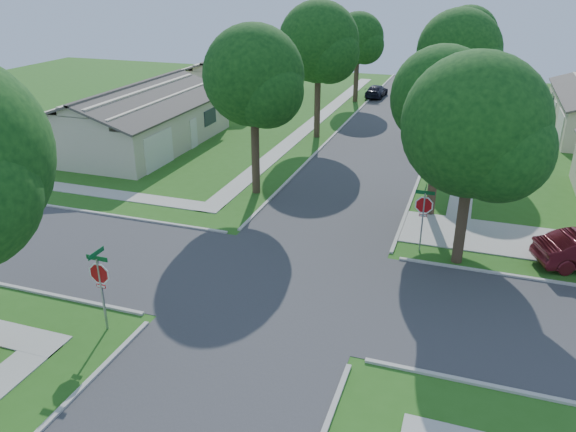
{
  "coord_description": "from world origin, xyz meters",
  "views": [
    {
      "loc": [
        6.32,
        -17.88,
        11.21
      ],
      "look_at": [
        -0.78,
        2.95,
        1.6
      ],
      "focal_mm": 35.0,
      "sensor_mm": 36.0,
      "label": 1
    }
  ],
  "objects_px": {
    "tree_w_far": "(358,41)",
    "tree_ne_corner": "(476,132)",
    "car_curb_east": "(432,125)",
    "house_nw_far": "(236,82)",
    "tree_e_far": "(468,39)",
    "tree_e_near": "(443,102)",
    "house_nw_near": "(137,123)",
    "tree_e_mid": "(459,55)",
    "stop_sign_ne": "(424,208)",
    "tree_w_near": "(255,80)",
    "car_curb_west": "(376,91)",
    "tree_w_mid": "(319,46)",
    "stop_sign_sw": "(100,277)"
  },
  "relations": [
    {
      "from": "car_curb_west",
      "to": "tree_w_mid",
      "type": "bearing_deg",
      "value": 87.09
    },
    {
      "from": "tree_ne_corner",
      "to": "car_curb_west",
      "type": "xyz_separation_m",
      "value": [
        -9.56,
        32.42,
        -5.01
      ]
    },
    {
      "from": "stop_sign_ne",
      "to": "tree_e_mid",
      "type": "bearing_deg",
      "value": 89.8
    },
    {
      "from": "tree_e_far",
      "to": "tree_ne_corner",
      "type": "relative_size",
      "value": 1.01
    },
    {
      "from": "tree_w_mid",
      "to": "house_nw_far",
      "type": "distance_m",
      "value": 16.56
    },
    {
      "from": "house_nw_near",
      "to": "tree_w_mid",
      "type": "bearing_deg",
      "value": 27.9
    },
    {
      "from": "house_nw_far",
      "to": "car_curb_west",
      "type": "height_order",
      "value": "house_nw_far"
    },
    {
      "from": "tree_w_near",
      "to": "tree_e_mid",
      "type": "bearing_deg",
      "value": 51.92
    },
    {
      "from": "house_nw_near",
      "to": "house_nw_far",
      "type": "relative_size",
      "value": 1.0
    },
    {
      "from": "tree_e_near",
      "to": "house_nw_far",
      "type": "relative_size",
      "value": 0.61
    },
    {
      "from": "tree_e_near",
      "to": "tree_ne_corner",
      "type": "relative_size",
      "value": 0.96
    },
    {
      "from": "tree_w_far",
      "to": "car_curb_west",
      "type": "height_order",
      "value": "tree_w_far"
    },
    {
      "from": "tree_e_far",
      "to": "tree_e_mid",
      "type": "bearing_deg",
      "value": -89.98
    },
    {
      "from": "tree_ne_corner",
      "to": "car_curb_east",
      "type": "bearing_deg",
      "value": 98.69
    },
    {
      "from": "stop_sign_ne",
      "to": "tree_w_mid",
      "type": "xyz_separation_m",
      "value": [
        -9.34,
        16.31,
        4.46
      ]
    },
    {
      "from": "stop_sign_ne",
      "to": "car_curb_west",
      "type": "height_order",
      "value": "stop_sign_ne"
    },
    {
      "from": "stop_sign_ne",
      "to": "car_curb_east",
      "type": "bearing_deg",
      "value": 94.25
    },
    {
      "from": "house_nw_far",
      "to": "tree_e_far",
      "type": "bearing_deg",
      "value": 5.53
    },
    {
      "from": "tree_ne_corner",
      "to": "house_nw_near",
      "type": "xyz_separation_m",
      "value": [
        -22.35,
        10.79,
        -4.08
      ]
    },
    {
      "from": "tree_e_near",
      "to": "house_nw_near",
      "type": "bearing_deg",
      "value": 163.89
    },
    {
      "from": "tree_w_mid",
      "to": "tree_ne_corner",
      "type": "relative_size",
      "value": 1.1
    },
    {
      "from": "stop_sign_sw",
      "to": "house_nw_near",
      "type": "bearing_deg",
      "value": 119.83
    },
    {
      "from": "tree_ne_corner",
      "to": "tree_w_near",
      "type": "bearing_deg",
      "value": 156.44
    },
    {
      "from": "tree_w_far",
      "to": "car_curb_west",
      "type": "bearing_deg",
      "value": 61.03
    },
    {
      "from": "tree_ne_corner",
      "to": "stop_sign_ne",
      "type": "bearing_deg",
      "value": 163.45
    },
    {
      "from": "house_nw_far",
      "to": "car_curb_east",
      "type": "bearing_deg",
      "value": -20.32
    },
    {
      "from": "tree_e_mid",
      "to": "tree_w_far",
      "type": "distance_m",
      "value": 16.06
    },
    {
      "from": "stop_sign_sw",
      "to": "house_nw_near",
      "type": "xyz_separation_m",
      "value": [
        -11.29,
        19.7,
        -0.51
      ]
    },
    {
      "from": "stop_sign_ne",
      "to": "tree_e_mid",
      "type": "relative_size",
      "value": 0.32
    },
    {
      "from": "tree_e_far",
      "to": "house_nw_near",
      "type": "height_order",
      "value": "tree_e_far"
    },
    {
      "from": "stop_sign_sw",
      "to": "tree_e_mid",
      "type": "xyz_separation_m",
      "value": [
        9.46,
        25.71,
        4.22
      ]
    },
    {
      "from": "stop_sign_ne",
      "to": "tree_ne_corner",
      "type": "height_order",
      "value": "tree_ne_corner"
    },
    {
      "from": "stop_sign_sw",
      "to": "stop_sign_ne",
      "type": "distance_m",
      "value": 13.29
    },
    {
      "from": "tree_e_mid",
      "to": "tree_w_mid",
      "type": "bearing_deg",
      "value": 180.0
    },
    {
      "from": "tree_e_mid",
      "to": "tree_w_far",
      "type": "bearing_deg",
      "value": 125.9
    },
    {
      "from": "stop_sign_sw",
      "to": "tree_e_near",
      "type": "relative_size",
      "value": 0.36
    },
    {
      "from": "tree_w_far",
      "to": "house_nw_far",
      "type": "relative_size",
      "value": 0.59
    },
    {
      "from": "tree_w_far",
      "to": "tree_ne_corner",
      "type": "bearing_deg",
      "value": -69.72
    },
    {
      "from": "house_nw_far",
      "to": "tree_w_far",
      "type": "bearing_deg",
      "value": 10.05
    },
    {
      "from": "stop_sign_ne",
      "to": "tree_w_mid",
      "type": "bearing_deg",
      "value": 119.8
    },
    {
      "from": "tree_e_mid",
      "to": "house_nw_far",
      "type": "distance_m",
      "value": 23.95
    },
    {
      "from": "tree_w_far",
      "to": "car_curb_west",
      "type": "relative_size",
      "value": 2.01
    },
    {
      "from": "stop_sign_ne",
      "to": "tree_e_near",
      "type": "height_order",
      "value": "tree_e_near"
    },
    {
      "from": "tree_e_near",
      "to": "tree_w_far",
      "type": "xyz_separation_m",
      "value": [
        -9.4,
        25.0,
        -0.14
      ]
    },
    {
      "from": "tree_e_far",
      "to": "tree_ne_corner",
      "type": "height_order",
      "value": "tree_e_far"
    },
    {
      "from": "tree_w_near",
      "to": "house_nw_far",
      "type": "bearing_deg",
      "value": 116.27
    },
    {
      "from": "tree_e_mid",
      "to": "tree_w_near",
      "type": "xyz_separation_m",
      "value": [
        -9.4,
        -12.0,
        -0.14
      ]
    },
    {
      "from": "house_nw_near",
      "to": "car_curb_west",
      "type": "distance_m",
      "value": 25.15
    },
    {
      "from": "stop_sign_ne",
      "to": "tree_w_near",
      "type": "relative_size",
      "value": 0.33
    },
    {
      "from": "car_curb_east",
      "to": "house_nw_far",
      "type": "bearing_deg",
      "value": 160.77
    }
  ]
}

